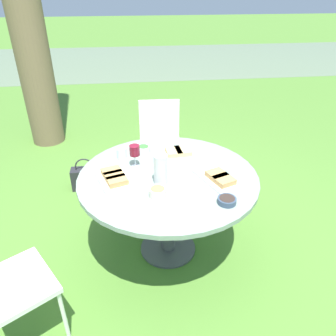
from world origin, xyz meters
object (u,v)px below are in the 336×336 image
chair_near_left (160,136)px  handbag (86,178)px  dining_table (168,185)px  water_pitcher (161,169)px  wine_glass (135,151)px

chair_near_left → handbag: size_ratio=2.42×
dining_table → handbag: size_ratio=3.67×
water_pitcher → dining_table: bearing=58.6°
dining_table → chair_near_left: 1.20m
handbag → dining_table: bearing=-53.2°
chair_near_left → handbag: 0.93m
dining_table → water_pitcher: bearing=-121.4°
water_pitcher → wine_glass: 0.32m
water_pitcher → wine_glass: bearing=123.3°
dining_table → water_pitcher: (-0.06, -0.11, 0.21)m
dining_table → chair_near_left: (0.05, 1.19, -0.12)m
chair_near_left → water_pitcher: 1.34m
chair_near_left → handbag: bearing=-170.2°
chair_near_left → dining_table: bearing=-92.6°
water_pitcher → handbag: size_ratio=0.62×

